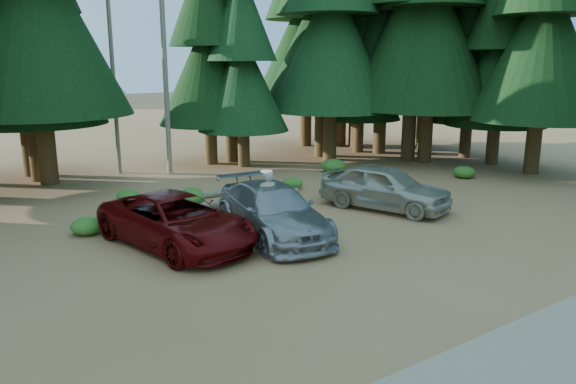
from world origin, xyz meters
name	(u,v)px	position (x,y,z in m)	size (l,w,h in m)	color
ground	(354,261)	(0.00, 0.00, 0.00)	(160.00, 160.00, 0.00)	#9D6E42
forest_belt_north	(151,173)	(0.00, 15.00, 0.00)	(36.00, 7.00, 22.00)	black
forest_belt_east	(539,174)	(15.50, 4.00, 0.00)	(6.00, 22.00, 22.00)	black
snag_front	(164,47)	(0.80, 14.50, 6.00)	(0.24, 0.24, 12.00)	#706559
snag_back	(113,69)	(-1.20, 16.00, 5.00)	(0.20, 0.20, 10.00)	#706559
red_pickup	(176,221)	(-3.47, 3.99, 0.77)	(2.57, 5.58, 1.55)	#61080A
silver_minivan_center	(273,211)	(-0.57, 3.21, 0.80)	(2.25, 5.53, 1.60)	#9B9DA2
silver_minivan_right	(385,187)	(4.64, 3.56, 0.83)	(1.97, 4.89, 1.66)	#BBB5A6
frisbee_player	(267,199)	(-0.61, 3.44, 1.15)	(0.76, 0.59, 1.84)	beige
log_left	(236,200)	(0.43, 7.34, 0.16)	(0.31, 0.31, 4.34)	#706559
log_mid	(264,193)	(2.07, 7.88, 0.12)	(0.24, 0.24, 2.90)	#706559
log_right	(241,190)	(1.50, 8.79, 0.14)	(0.28, 0.28, 4.35)	#706559
shrub_far_left	(87,226)	(-5.37, 6.70, 0.27)	(1.00, 1.00, 0.55)	#367121
shrub_left	(128,196)	(-2.89, 9.98, 0.25)	(0.90, 0.90, 0.50)	#367121
shrub_center_left	(191,194)	(-0.70, 8.90, 0.25)	(0.91, 0.91, 0.50)	#367121
shrub_center_right	(191,198)	(-1.11, 8.08, 0.30)	(1.08, 1.08, 0.59)	#367121
shrub_right	(292,183)	(3.70, 8.20, 0.25)	(0.91, 0.91, 0.50)	#367121
shrub_far_right	(333,166)	(7.45, 10.00, 0.34)	(1.23, 1.23, 0.68)	#367121
shrub_edge_east	(464,172)	(11.71, 5.50, 0.28)	(1.01, 1.01, 0.56)	#367121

